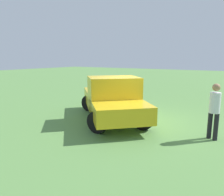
# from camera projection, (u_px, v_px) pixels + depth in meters

# --- Properties ---
(ground_plane) EXTENTS (80.00, 80.00, 0.00)m
(ground_plane) POSITION_uv_depth(u_px,v_px,m) (133.00, 122.00, 8.60)
(ground_plane) COLOR #5B8C47
(pickup_truck) EXTENTS (4.82, 4.88, 1.81)m
(pickup_truck) POSITION_uv_depth(u_px,v_px,m) (113.00, 98.00, 8.73)
(pickup_truck) COLOR black
(pickup_truck) RESTS_ON ground_plane
(person_bystander) EXTENTS (0.41, 0.41, 1.78)m
(person_bystander) POSITION_uv_depth(u_px,v_px,m) (214.00, 108.00, 6.59)
(person_bystander) COLOR black
(person_bystander) RESTS_ON ground_plane
(traffic_cone) EXTENTS (0.32, 0.32, 0.55)m
(traffic_cone) POSITION_uv_depth(u_px,v_px,m) (100.00, 93.00, 14.03)
(traffic_cone) COLOR orange
(traffic_cone) RESTS_ON ground_plane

